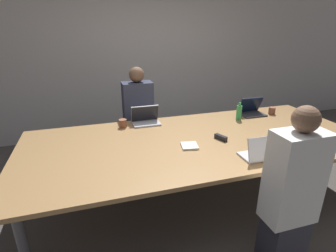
# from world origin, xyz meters

# --- Properties ---
(ground_plane) EXTENTS (24.00, 24.00, 0.00)m
(ground_plane) POSITION_xyz_m (0.00, 0.00, 0.00)
(ground_plane) COLOR #4C4742
(curtain_wall) EXTENTS (12.00, 0.06, 2.80)m
(curtain_wall) POSITION_xyz_m (0.00, 2.26, 1.40)
(curtain_wall) COLOR #BCB7B2
(curtain_wall) RESTS_ON ground_plane
(conference_table) EXTENTS (3.71, 1.60, 0.75)m
(conference_table) POSITION_xyz_m (0.00, 0.00, 0.70)
(conference_table) COLOR #9E7547
(conference_table) RESTS_ON ground_plane
(laptop_far_midleft) EXTENTS (0.34, 0.22, 0.22)m
(laptop_far_midleft) POSITION_xyz_m (-0.44, 0.65, 0.81)
(laptop_far_midleft) COLOR #B7B7BC
(laptop_far_midleft) RESTS_ON conference_table
(person_far_midleft) EXTENTS (0.40, 0.24, 1.40)m
(person_far_midleft) POSITION_xyz_m (-0.46, 1.02, 0.68)
(person_far_midleft) COLOR #2D2D38
(person_far_midleft) RESTS_ON ground_plane
(cup_far_midleft) EXTENTS (0.09, 0.09, 0.10)m
(cup_far_midleft) POSITION_xyz_m (-0.73, 0.60, 0.79)
(cup_far_midleft) COLOR brown
(cup_far_midleft) RESTS_ON conference_table
(laptop_near_midright) EXTENTS (0.35, 0.23, 0.23)m
(laptop_near_midright) POSITION_xyz_m (0.38, -0.58, 0.81)
(laptop_near_midright) COLOR silver
(laptop_near_midright) RESTS_ON conference_table
(person_near_midright) EXTENTS (0.40, 0.24, 1.39)m
(person_near_midright) POSITION_xyz_m (0.33, -1.04, 0.67)
(person_near_midright) COLOR #2D2D38
(person_near_midright) RESTS_ON ground_plane
(cup_near_midright) EXTENTS (0.07, 0.07, 0.08)m
(cup_near_midright) POSITION_xyz_m (0.64, -0.58, 0.78)
(cup_near_midright) COLOR white
(cup_near_midright) RESTS_ON conference_table
(laptop_far_right) EXTENTS (0.33, 0.25, 0.24)m
(laptop_far_right) POSITION_xyz_m (1.03, 0.57, 0.82)
(laptop_far_right) COLOR #333338
(laptop_far_right) RESTS_ON conference_table
(cup_far_right) EXTENTS (0.09, 0.09, 0.10)m
(cup_far_right) POSITION_xyz_m (1.32, 0.49, 0.79)
(cup_far_right) COLOR brown
(cup_far_right) RESTS_ON conference_table
(bottle_far_right) EXTENTS (0.07, 0.07, 0.23)m
(bottle_far_right) POSITION_xyz_m (0.75, 0.42, 0.84)
(bottle_far_right) COLOR green
(bottle_far_right) RESTS_ON conference_table
(stapler) EXTENTS (0.10, 0.16, 0.05)m
(stapler) POSITION_xyz_m (0.22, -0.09, 0.77)
(stapler) COLOR black
(stapler) RESTS_ON conference_table
(notebook) EXTENTS (0.19, 0.20, 0.02)m
(notebook) POSITION_xyz_m (-0.16, -0.15, 0.76)
(notebook) COLOR silver
(notebook) RESTS_ON conference_table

